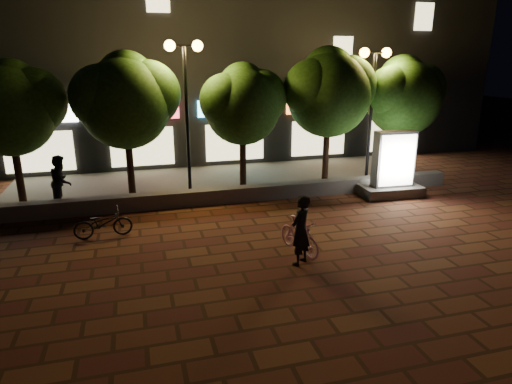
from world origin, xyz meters
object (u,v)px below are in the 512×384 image
object	(u,v)px
tree_left	(126,98)
rider	(301,230)
tree_mid	(243,101)
ad_kiosk	(393,170)
tree_far_right	(404,93)
scooter_pink	(299,236)
street_lamp_left	(185,79)
street_lamp_right	(373,80)
tree_far_left	(10,105)
tree_right	(330,90)
pedestrian	(61,181)
scooter_parked	(103,223)

from	to	relation	value
tree_left	rider	world-z (taller)	tree_left
tree_mid	ad_kiosk	xyz separation A→B (m)	(4.81, -2.28, -2.28)
tree_far_right	scooter_pink	xyz separation A→B (m)	(-6.54, -5.92, -2.91)
tree_mid	scooter_pink	world-z (taller)	tree_mid
street_lamp_left	scooter_pink	distance (m)	6.98
tree_left	street_lamp_right	bearing A→B (deg)	-1.68
tree_far_left	tree_right	world-z (taller)	tree_right
pedestrian	scooter_pink	bearing A→B (deg)	-125.05
tree_left	ad_kiosk	size ratio (longest dim) A/B	2.12
ad_kiosk	scooter_pink	distance (m)	6.08
scooter_pink	tree_far_right	bearing A→B (deg)	25.29
tree_far_left	pedestrian	distance (m)	2.80
ad_kiosk	scooter_pink	bearing A→B (deg)	-143.15
tree_far_right	ad_kiosk	distance (m)	3.74
tree_far_left	tree_left	xyz separation A→B (m)	(3.50, 0.00, 0.15)
pedestrian	tree_right	bearing A→B (deg)	-80.53
tree_far_right	pedestrian	world-z (taller)	tree_far_right
street_lamp_left	street_lamp_right	size ratio (longest dim) A/B	1.04
tree_mid	pedestrian	size ratio (longest dim) A/B	2.64
tree_left	street_lamp_left	distance (m)	2.05
tree_far_right	street_lamp_right	bearing A→B (deg)	-170.39
ad_kiosk	tree_far_left	bearing A→B (deg)	169.50
tree_right	street_lamp_right	world-z (taller)	tree_right
tree_right	street_lamp_left	bearing A→B (deg)	-177.19
tree_right	rider	size ratio (longest dim) A/B	2.97
tree_far_right	street_lamp_left	distance (m)	8.58
street_lamp_left	rider	size ratio (longest dim) A/B	3.04
scooter_parked	tree_mid	bearing A→B (deg)	-58.45
pedestrian	ad_kiosk	bearing A→B (deg)	-92.99
tree_far_right	scooter_parked	world-z (taller)	tree_far_right
tree_left	rider	bearing A→B (deg)	-59.94
ad_kiosk	tree_far_right	bearing A→B (deg)	53.50
tree_far_left	tree_far_right	distance (m)	14.00
street_lamp_left	rider	bearing A→B (deg)	-73.76
tree_right	scooter_parked	bearing A→B (deg)	-156.37
street_lamp_right	pedestrian	world-z (taller)	street_lamp_right
street_lamp_right	street_lamp_left	bearing A→B (deg)	180.00
rider	street_lamp_left	bearing A→B (deg)	-112.36
tree_mid	pedestrian	bearing A→B (deg)	-172.93
tree_far_left	tree_mid	xyz separation A→B (m)	(7.50, -0.00, -0.08)
tree_left	scooter_pink	size ratio (longest dim) A/B	3.22
tree_mid	scooter_pink	bearing A→B (deg)	-90.34
tree_far_right	street_lamp_left	xyz separation A→B (m)	(-8.55, -0.26, 0.66)
ad_kiosk	rider	bearing A→B (deg)	-140.12
tree_mid	rider	size ratio (longest dim) A/B	2.64
scooter_parked	pedestrian	world-z (taller)	pedestrian
tree_far_right	scooter_pink	bearing A→B (deg)	-137.85
street_lamp_right	pedestrian	xyz separation A→B (m)	(-11.14, -0.50, -2.96)
scooter_pink	scooter_parked	world-z (taller)	scooter_pink
tree_far_right	pedestrian	distance (m)	12.95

